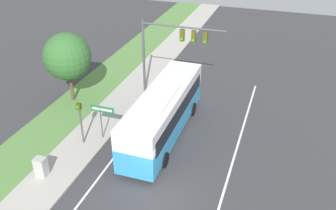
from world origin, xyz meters
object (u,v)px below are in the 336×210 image
object	(u,v)px
signal_gantry	(171,44)
utility_cabinet	(41,167)
bus	(164,111)
pedestrian_signal	(80,117)
street_sign	(102,115)

from	to	relation	value
signal_gantry	utility_cabinet	size ratio (longest dim) A/B	5.48
bus	pedestrian_signal	world-z (taller)	bus
signal_gantry	street_sign	world-z (taller)	signal_gantry
signal_gantry	utility_cabinet	bearing A→B (deg)	-108.71
signal_gantry	street_sign	bearing A→B (deg)	-108.09
bus	pedestrian_signal	xyz separation A→B (m)	(-4.70, -2.71, 0.17)
bus	utility_cabinet	world-z (taller)	bus
signal_gantry	utility_cabinet	distance (m)	13.14
pedestrian_signal	utility_cabinet	world-z (taller)	pedestrian_signal
signal_gantry	pedestrian_signal	xyz separation A→B (m)	(-3.42, -8.20, -2.47)
street_sign	utility_cabinet	distance (m)	5.06
pedestrian_signal	signal_gantry	bearing A→B (deg)	67.37
signal_gantry	pedestrian_signal	distance (m)	9.22
signal_gantry	street_sign	xyz separation A→B (m)	(-2.37, -7.27, -2.66)
bus	signal_gantry	bearing A→B (deg)	103.17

